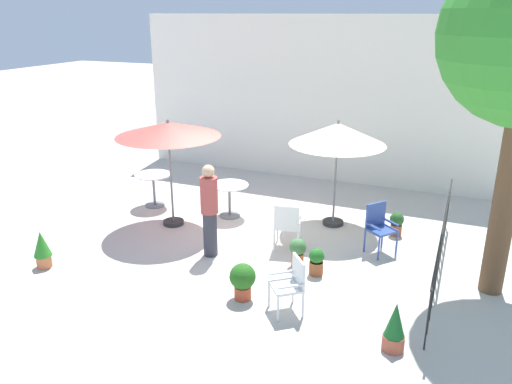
# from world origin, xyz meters

# --- Properties ---
(ground_plane) EXTENTS (60.00, 60.00, 0.00)m
(ground_plane) POSITION_xyz_m (0.00, 0.00, 0.00)
(ground_plane) COLOR beige
(villa_facade) EXTENTS (9.85, 0.30, 4.24)m
(villa_facade) POSITION_xyz_m (0.00, 4.52, 2.12)
(villa_facade) COLOR white
(villa_facade) RESTS_ON ground
(terrace_railing) EXTENTS (0.03, 4.87, 1.01)m
(terrace_railing) POSITION_xyz_m (3.58, 0.00, 0.68)
(terrace_railing) COLOR black
(terrace_railing) RESTS_ON ground
(patio_umbrella_0) EXTENTS (1.97, 1.97, 2.26)m
(patio_umbrella_0) POSITION_xyz_m (1.34, 1.48, 1.95)
(patio_umbrella_0) COLOR #2D2D2D
(patio_umbrella_0) RESTS_ON ground
(patio_umbrella_1) EXTENTS (2.13, 2.13, 2.27)m
(patio_umbrella_1) POSITION_xyz_m (-1.80, 0.15, 2.04)
(patio_umbrella_1) COLOR #2D2D2D
(patio_umbrella_1) RESTS_ON ground
(cafe_table_0) EXTENTS (0.83, 0.83, 0.77)m
(cafe_table_0) POSITION_xyz_m (-2.78, 0.93, 0.54)
(cafe_table_0) COLOR white
(cafe_table_0) RESTS_ON ground
(cafe_table_1) EXTENTS (0.84, 0.84, 0.74)m
(cafe_table_1) POSITION_xyz_m (-0.89, 1.03, 0.52)
(cafe_table_1) COLOR white
(cafe_table_1) RESTS_ON ground
(patio_chair_0) EXTENTS (0.63, 0.63, 0.87)m
(patio_chair_0) POSITION_xyz_m (1.61, -2.05, 0.50)
(patio_chair_0) COLOR silver
(patio_chair_0) RESTS_ON ground
(patio_chair_1) EXTENTS (0.62, 0.63, 0.96)m
(patio_chair_1) POSITION_xyz_m (2.45, 0.49, 0.56)
(patio_chair_1) COLOR #344E99
(patio_chair_1) RESTS_ON ground
(patio_chair_2) EXTENTS (0.58, 0.57, 0.93)m
(patio_chair_2) POSITION_xyz_m (0.84, -0.06, 0.53)
(patio_chair_2) COLOR white
(patio_chair_2) RESTS_ON ground
(potted_plant_0) EXTENTS (0.31, 0.31, 0.69)m
(potted_plant_0) POSITION_xyz_m (-2.89, -2.42, 0.37)
(potted_plant_0) COLOR #CC6F43
(potted_plant_0) RESTS_ON ground
(potted_plant_1) EXTENTS (0.27, 0.27, 0.48)m
(potted_plant_1) POSITION_xyz_m (1.64, -0.80, 0.25)
(potted_plant_1) COLOR #984F2C
(potted_plant_1) RESTS_ON ground
(potted_plant_2) EXTENTS (0.30, 0.30, 0.71)m
(potted_plant_2) POSITION_xyz_m (3.19, -2.41, 0.34)
(potted_plant_2) COLOR #A25039
(potted_plant_2) RESTS_ON ground
(potted_plant_3) EXTENTS (0.30, 0.31, 0.53)m
(potted_plant_3) POSITION_xyz_m (1.24, -0.63, 0.30)
(potted_plant_3) COLOR #BE5D32
(potted_plant_3) RESTS_ON ground
(potted_plant_4) EXTENTS (0.28, 0.28, 0.49)m
(potted_plant_4) POSITION_xyz_m (2.66, 1.42, 0.26)
(potted_plant_4) COLOR #9E4F2F
(potted_plant_4) RESTS_ON ground
(potted_plant_5) EXTENTS (0.42, 0.42, 0.60)m
(potted_plant_5) POSITION_xyz_m (0.80, -2.01, 0.34)
(potted_plant_5) COLOR #B2472C
(potted_plant_5) RESTS_ON ground
(standing_person) EXTENTS (0.44, 0.44, 1.75)m
(standing_person) POSITION_xyz_m (-0.39, -0.83, 0.91)
(standing_person) COLOR #33333D
(standing_person) RESTS_ON ground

